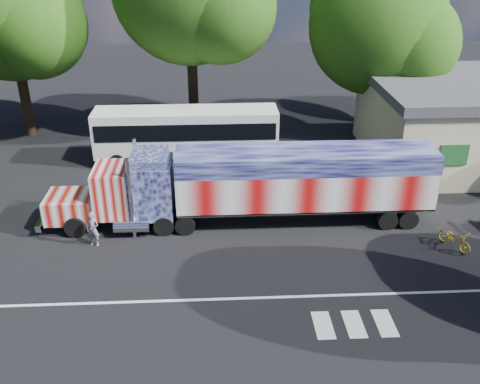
{
  "coord_description": "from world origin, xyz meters",
  "views": [
    {
      "loc": [
        -1.23,
        -20.66,
        13.77
      ],
      "look_at": [
        0.0,
        3.0,
        1.9
      ],
      "focal_mm": 40.0,
      "sensor_mm": 36.0,
      "label": 1
    }
  ],
  "objects_px": {
    "coach_bus": "(187,134)",
    "tree_ne_a": "(380,27)",
    "tree_nw_a": "(11,8)",
    "bicycle": "(455,239)",
    "semi_truck": "(256,184)",
    "woman": "(93,229)"
  },
  "relations": [
    {
      "from": "coach_bus",
      "to": "tree_nw_a",
      "type": "relative_size",
      "value": 0.84
    },
    {
      "from": "semi_truck",
      "to": "tree_ne_a",
      "type": "distance_m",
      "value": 16.72
    },
    {
      "from": "bicycle",
      "to": "tree_nw_a",
      "type": "xyz_separation_m",
      "value": [
        -24.43,
        16.5,
        8.41
      ]
    },
    {
      "from": "tree_ne_a",
      "to": "coach_bus",
      "type": "bearing_deg",
      "value": -161.49
    },
    {
      "from": "coach_bus",
      "to": "woman",
      "type": "relative_size",
      "value": 6.7
    },
    {
      "from": "semi_truck",
      "to": "bicycle",
      "type": "xyz_separation_m",
      "value": [
        9.21,
        -3.0,
        -1.68
      ]
    },
    {
      "from": "semi_truck",
      "to": "coach_bus",
      "type": "distance_m",
      "value": 9.18
    },
    {
      "from": "bicycle",
      "to": "tree_nw_a",
      "type": "distance_m",
      "value": 30.66
    },
    {
      "from": "semi_truck",
      "to": "tree_nw_a",
      "type": "distance_m",
      "value": 21.44
    },
    {
      "from": "bicycle",
      "to": "tree_nw_a",
      "type": "height_order",
      "value": "tree_nw_a"
    },
    {
      "from": "coach_bus",
      "to": "tree_ne_a",
      "type": "xyz_separation_m",
      "value": [
        13.16,
        4.41,
        5.85
      ]
    },
    {
      "from": "tree_nw_a",
      "to": "coach_bus",
      "type": "bearing_deg",
      "value": -24.34
    },
    {
      "from": "coach_bus",
      "to": "tree_nw_a",
      "type": "xyz_separation_m",
      "value": [
        -11.41,
        5.16,
        7.14
      ]
    },
    {
      "from": "woman",
      "to": "tree_ne_a",
      "type": "xyz_separation_m",
      "value": [
        17.24,
        14.61,
        6.73
      ]
    },
    {
      "from": "semi_truck",
      "to": "bicycle",
      "type": "relative_size",
      "value": 10.76
    },
    {
      "from": "tree_ne_a",
      "to": "tree_nw_a",
      "type": "distance_m",
      "value": 24.62
    },
    {
      "from": "woman",
      "to": "tree_nw_a",
      "type": "height_order",
      "value": "tree_nw_a"
    },
    {
      "from": "coach_bus",
      "to": "tree_nw_a",
      "type": "bearing_deg",
      "value": 155.66
    },
    {
      "from": "woman",
      "to": "bicycle",
      "type": "bearing_deg",
      "value": 14.1
    },
    {
      "from": "bicycle",
      "to": "tree_ne_a",
      "type": "bearing_deg",
      "value": 61.56
    },
    {
      "from": "semi_truck",
      "to": "tree_nw_a",
      "type": "xyz_separation_m",
      "value": [
        -15.23,
        13.51,
        6.72
      ]
    },
    {
      "from": "semi_truck",
      "to": "coach_bus",
      "type": "xyz_separation_m",
      "value": [
        -3.81,
        8.34,
        -0.41
      ]
    }
  ]
}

